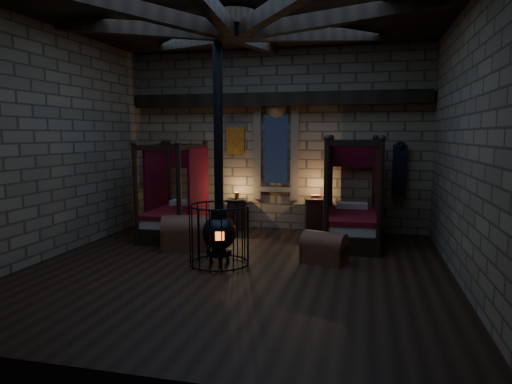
% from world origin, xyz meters
% --- Properties ---
extents(room, '(7.02, 7.02, 4.29)m').
position_xyz_m(room, '(-0.00, 0.09, 3.74)').
color(room, black).
rests_on(room, ground).
extents(bed_left, '(1.13, 2.00, 2.03)m').
position_xyz_m(bed_left, '(-2.02, 2.15, 0.50)').
color(bed_left, black).
rests_on(bed_left, ground).
extents(bed_right, '(1.16, 2.08, 2.13)m').
position_xyz_m(bed_right, '(1.82, 2.37, 0.53)').
color(bed_right, black).
rests_on(bed_right, ground).
extents(trunk_left, '(1.05, 0.82, 0.68)m').
position_xyz_m(trunk_left, '(-1.32, 1.08, 0.30)').
color(trunk_left, brown).
rests_on(trunk_left, ground).
extents(trunk_right, '(0.87, 0.69, 0.56)m').
position_xyz_m(trunk_right, '(1.41, 0.76, 0.25)').
color(trunk_right, brown).
rests_on(trunk_right, ground).
extents(nightstand_left, '(0.52, 0.50, 0.89)m').
position_xyz_m(nightstand_left, '(-0.87, 3.13, 0.38)').
color(nightstand_left, black).
rests_on(nightstand_left, ground).
extents(nightstand_right, '(0.59, 0.58, 0.89)m').
position_xyz_m(nightstand_right, '(1.00, 3.10, 0.42)').
color(nightstand_right, black).
rests_on(nightstand_right, ground).
extents(stove, '(1.03, 1.03, 4.05)m').
position_xyz_m(stove, '(-0.33, 0.15, 0.63)').
color(stove, black).
rests_on(stove, ground).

